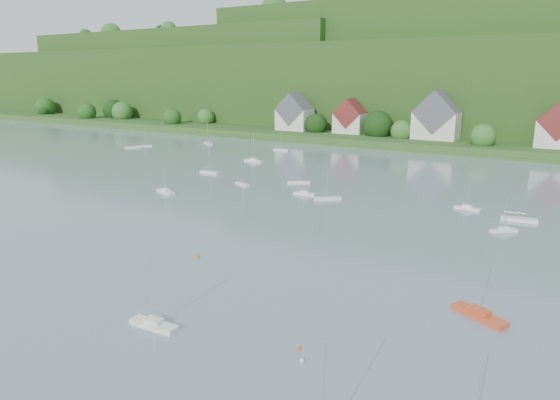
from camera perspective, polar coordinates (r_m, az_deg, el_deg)
name	(u,v)px	position (r m, az deg, el deg)	size (l,w,h in m)	color
far_shore_strip	(430,138)	(208.72, 16.85, 6.79)	(600.00, 60.00, 3.00)	#284B1C
forested_ridge	(470,81)	(274.11, 21.02, 12.60)	(620.00, 181.22, 69.89)	#1C3A12
village_building_0	(295,115)	(216.48, 1.69, 9.77)	(14.00, 10.40, 16.00)	silver
village_building_1	(350,119)	(207.23, 8.07, 9.22)	(12.00, 9.36, 14.00)	silver
village_building_2	(437,119)	(195.04, 17.56, 8.84)	(16.00, 11.44, 18.00)	silver
village_building_3	(559,128)	(187.62, 29.38, 7.24)	(13.00, 10.40, 15.50)	silver
near_sailboat_3	(154,324)	(56.71, -14.31, -13.63)	(5.80, 1.90, 7.72)	white
near_sailboat_5	(480,314)	(61.19, 21.96, -12.07)	(6.52, 4.52, 8.65)	#D34826
mooring_buoy_2	(299,349)	(51.49, 2.20, -16.77)	(0.38, 0.38, 0.38)	#DD5C0D
mooring_buoy_3	(198,257)	(75.39, -9.42, -6.54)	(0.47, 0.47, 0.47)	#DD5C0D
mooring_buoy_4	(302,362)	(49.60, 2.54, -18.09)	(0.46, 0.46, 0.46)	white
far_sailboat_cluster	(360,179)	(128.61, 9.19, 2.36)	(193.24, 73.79, 8.71)	white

